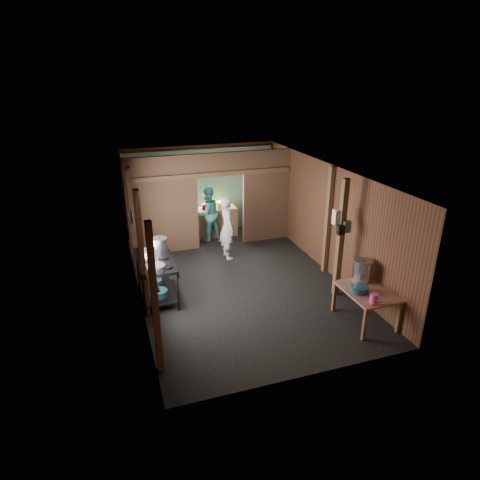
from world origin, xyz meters
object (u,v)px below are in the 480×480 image
object	(u,v)px
stock_pot	(362,271)
cook	(227,228)
stove_pot_large	(160,245)
yellow_tub	(221,205)
pink_bucket	(374,298)
prep_table	(365,306)
gas_range	(157,278)

from	to	relation	value
stock_pot	cook	xyz separation A→B (m)	(-1.80, 3.34, -0.06)
stove_pot_large	yellow_tub	xyz separation A→B (m)	(2.19, 2.75, -0.11)
pink_bucket	stock_pot	bearing A→B (deg)	70.16
yellow_tub	cook	bearing A→B (deg)	-100.89
prep_table	yellow_tub	distance (m)	5.57
stock_pot	pink_bucket	world-z (taller)	stock_pot
prep_table	stove_pot_large	distance (m)	4.46
stove_pot_large	pink_bucket	xyz separation A→B (m)	(3.38, -3.03, -0.29)
gas_range	stove_pot_large	distance (m)	0.73
stock_pot	cook	bearing A→B (deg)	118.37
gas_range	cook	world-z (taller)	cook
gas_range	stove_pot_large	size ratio (longest dim) A/B	4.54
stove_pot_large	yellow_tub	size ratio (longest dim) A/B	1.02
cook	prep_table	bearing A→B (deg)	-157.15
gas_range	stove_pot_large	xyz separation A→B (m)	(0.17, 0.38, 0.60)
cook	stove_pot_large	bearing A→B (deg)	120.12
gas_range	stock_pot	xyz separation A→B (m)	(3.85, -1.82, 0.43)
pink_bucket	gas_range	bearing A→B (deg)	143.33
stove_pot_large	prep_table	bearing A→B (deg)	-36.45
stove_pot_large	cook	distance (m)	2.20
pink_bucket	cook	world-z (taller)	cook
gas_range	prep_table	distance (m)	4.33
prep_table	stove_pot_large	bearing A→B (deg)	143.55
pink_bucket	cook	xyz separation A→B (m)	(-1.51, 4.16, 0.06)
gas_range	cook	size ratio (longest dim) A/B	0.92
stove_pot_large	cook	world-z (taller)	cook
prep_table	yellow_tub	xyz separation A→B (m)	(-1.35, 5.37, 0.60)
gas_range	yellow_tub	bearing A→B (deg)	53.04
stock_pot	yellow_tub	world-z (taller)	stock_pot
prep_table	stock_pot	xyz separation A→B (m)	(0.14, 0.41, 0.54)
stock_pot	prep_table	bearing A→B (deg)	-108.71
yellow_tub	stove_pot_large	bearing A→B (deg)	-128.49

